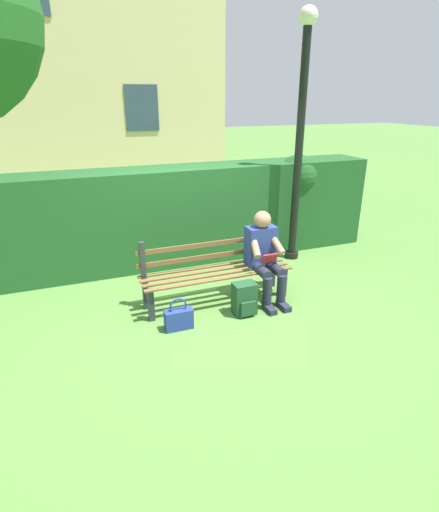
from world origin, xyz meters
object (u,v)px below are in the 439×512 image
person_seated (265,255)px  backpack (244,299)px  handbag (179,318)px  lamp_post (300,130)px  park_bench (215,270)px

person_seated → backpack: size_ratio=2.84×
person_seated → handbag: bearing=15.9°
backpack → lamp_post: lamp_post is taller
park_bench → handbag: (0.64, 0.52, -0.29)m
park_bench → lamp_post: 2.53m
park_bench → person_seated: person_seated is taller
backpack → park_bench: bearing=-66.5°
backpack → lamp_post: (-1.50, -1.41, 1.84)m
lamp_post → park_bench: bearing=28.8°
lamp_post → handbag: bearing=31.9°
handbag → lamp_post: lamp_post is taller
lamp_post → person_seated: bearing=45.3°
person_seated → backpack: 0.66m
person_seated → lamp_post: (-1.09, -1.10, 1.43)m
park_bench → backpack: size_ratio=4.77×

